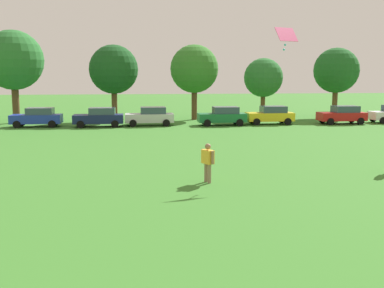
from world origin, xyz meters
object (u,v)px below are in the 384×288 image
(parked_car_blue_0, at_px, (37,117))
(parked_car_red_5, at_px, (342,115))
(parked_car_navy_1, at_px, (99,117))
(tree_right, at_px, (263,78))
(kite, at_px, (286,36))
(tree_center_right, at_px, (194,69))
(tree_center_left, at_px, (114,70))
(parked_car_yellow_4, at_px, (270,115))
(tree_far_right, at_px, (336,71))
(adult_bystander, at_px, (208,159))
(tree_left, at_px, (13,60))
(parked_car_green_3, at_px, (223,116))
(parked_car_silver_2, at_px, (150,116))

(parked_car_blue_0, height_order, parked_car_red_5, same)
(parked_car_navy_1, relative_size, tree_right, 0.68)
(kite, xyz_separation_m, tree_right, (6.24, 25.26, -2.01))
(tree_center_right, bearing_deg, tree_right, 1.96)
(tree_center_right, bearing_deg, kite, -87.62)
(parked_car_red_5, bearing_deg, tree_center_left, -14.54)
(parked_car_yellow_4, distance_m, tree_far_right, 11.14)
(parked_car_blue_0, bearing_deg, parked_car_red_5, 178.10)
(adult_bystander, relative_size, tree_left, 0.19)
(adult_bystander, xyz_separation_m, parked_car_yellow_4, (9.44, 22.14, -0.12))
(parked_car_green_3, height_order, tree_far_right, tree_far_right)
(tree_center_right, relative_size, tree_right, 1.21)
(parked_car_yellow_4, bearing_deg, parked_car_red_5, 175.68)
(parked_car_navy_1, relative_size, tree_left, 0.49)
(parked_car_silver_2, relative_size, parked_car_red_5, 1.00)
(adult_bystander, xyz_separation_m, tree_center_left, (-5.03, 27.14, 4.07))
(tree_far_right, bearing_deg, parked_car_green_3, -155.98)
(kite, distance_m, parked_car_yellow_4, 21.09)
(parked_car_silver_2, relative_size, tree_left, 0.49)
(adult_bystander, distance_m, parked_car_yellow_4, 24.07)
(parked_car_navy_1, height_order, tree_center_right, tree_center_right)
(parked_car_yellow_4, bearing_deg, parked_car_green_3, 5.01)
(tree_right, bearing_deg, parked_car_silver_2, -155.52)
(parked_car_red_5, relative_size, tree_far_right, 0.58)
(parked_car_blue_0, bearing_deg, tree_center_left, -144.77)
(parked_car_red_5, height_order, tree_center_left, tree_center_left)
(parked_car_yellow_4, xyz_separation_m, parked_car_red_5, (6.77, -0.51, 0.00))
(kite, xyz_separation_m, parked_car_green_3, (0.81, 19.27, -5.39))
(adult_bystander, height_order, parked_car_yellow_4, parked_car_yellow_4)
(adult_bystander, relative_size, parked_car_yellow_4, 0.38)
(kite, distance_m, parked_car_green_3, 20.02)
(adult_bystander, height_order, tree_far_right, tree_far_right)
(parked_car_silver_2, height_order, parked_car_red_5, same)
(parked_car_navy_1, xyz_separation_m, parked_car_red_5, (22.34, -0.31, 0.00))
(parked_car_navy_1, distance_m, parked_car_red_5, 22.34)
(parked_car_silver_2, distance_m, tree_right, 13.56)
(tree_far_right, bearing_deg, parked_car_blue_0, -170.21)
(parked_car_blue_0, bearing_deg, tree_left, -54.23)
(tree_right, relative_size, tree_far_right, 0.85)
(parked_car_silver_2, relative_size, tree_right, 0.68)
(tree_right, bearing_deg, parked_car_green_3, -132.18)
(parked_car_silver_2, distance_m, tree_left, 14.14)
(parked_car_red_5, bearing_deg, parked_car_yellow_4, -4.32)
(parked_car_blue_0, xyz_separation_m, tree_right, (21.83, 5.19, 3.39))
(tree_left, height_order, tree_far_right, tree_left)
(adult_bystander, relative_size, kite, 1.44)
(tree_right, bearing_deg, kite, -103.88)
(tree_left, xyz_separation_m, tree_right, (24.54, 1.42, -1.63))
(parked_car_green_3, xyz_separation_m, tree_left, (-19.11, 4.58, 5.02))
(parked_car_red_5, bearing_deg, kite, 57.60)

